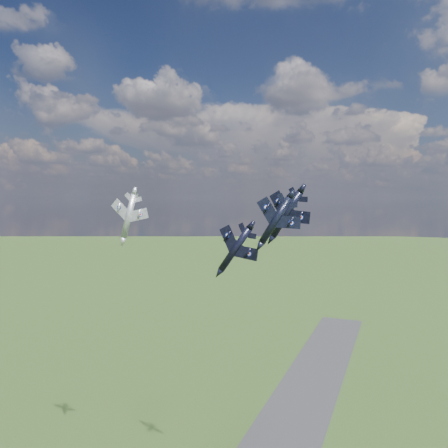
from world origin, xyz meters
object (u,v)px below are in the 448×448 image
at_px(jet_lead_navy, 235,249).
at_px(jet_left_silver, 129,216).
at_px(jet_high_navy, 286,214).
at_px(jet_right_navy, 275,220).

relative_size(jet_lead_navy, jet_left_silver, 0.87).
xyz_separation_m(jet_high_navy, jet_left_silver, (-42.67, 0.03, -1.11)).
bearing_deg(jet_lead_navy, jet_high_navy, 76.68).
bearing_deg(jet_left_silver, jet_lead_navy, -30.21).
bearing_deg(jet_lead_navy, jet_right_navy, -30.14).
xyz_separation_m(jet_lead_navy, jet_right_navy, (10.18, -7.31, 6.27)).
bearing_deg(jet_high_navy, jet_right_navy, -71.43).
distance_m(jet_right_navy, jet_left_silver, 53.03).
relative_size(jet_right_navy, jet_high_navy, 0.76).
height_order(jet_lead_navy, jet_left_silver, jet_left_silver).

